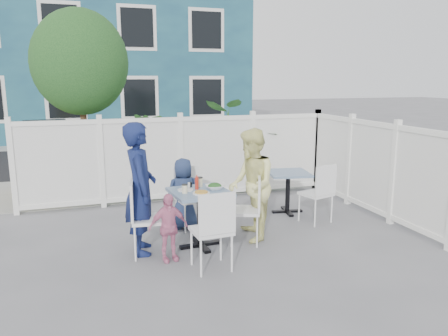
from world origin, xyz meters
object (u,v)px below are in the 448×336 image
object	(u,v)px
main_table	(200,203)
man	(140,189)
toddler	(168,227)
woman	(251,185)
utility_cabinet	(48,157)
chair_right	(251,204)
spare_table	(288,181)
chair_left	(142,213)
boy	(184,194)
chair_back	(189,192)
chair_near	(214,225)

from	to	relation	value
main_table	man	distance (m)	0.84
toddler	woman	bearing A→B (deg)	8.50
utility_cabinet	chair_right	world-z (taller)	utility_cabinet
main_table	toddler	bearing A→B (deg)	-146.47
man	woman	world-z (taller)	man
spare_table	toddler	xyz separation A→B (m)	(-2.37, -1.38, -0.12)
chair_left	man	size ratio (longest dim) A/B	0.57
main_table	chair_left	size ratio (longest dim) A/B	0.82
chair_left	man	xyz separation A→B (m)	(0.00, 0.12, 0.30)
chair_left	man	world-z (taller)	man
woman	boy	xyz separation A→B (m)	(-0.81, 0.78, -0.25)
spare_table	chair_left	distance (m)	2.87
chair_right	toddler	bearing A→B (deg)	123.70
chair_left	toddler	distance (m)	0.43
chair_left	chair_back	xyz separation A→B (m)	(0.86, 0.93, -0.03)
boy	man	bearing A→B (deg)	44.80
woman	chair_near	bearing A→B (deg)	-31.71
chair_near	woman	world-z (taller)	woman
chair_right	chair_left	bearing A→B (deg)	111.00
main_table	toddler	distance (m)	0.64
chair_back	man	xyz separation A→B (m)	(-0.86, -0.81, 0.33)
utility_cabinet	man	distance (m)	4.16
chair_back	man	world-z (taller)	man
spare_table	chair_back	xyz separation A→B (m)	(-1.79, -0.17, -0.01)
man	woman	size ratio (longest dim) A/B	1.09
main_table	chair_right	world-z (taller)	chair_right
chair_back	boy	world-z (taller)	boy
chair_left	chair_right	size ratio (longest dim) A/B	1.03
chair_right	toddler	distance (m)	1.26
chair_back	main_table	bearing A→B (deg)	76.56
chair_back	woman	world-z (taller)	woman
spare_table	chair_near	bearing A→B (deg)	-135.61
chair_near	man	bearing A→B (deg)	126.06
utility_cabinet	chair_back	bearing A→B (deg)	-61.09
main_table	chair_left	world-z (taller)	chair_left
chair_right	chair_back	size ratio (longest dim) A/B	1.02
main_table	chair_left	distance (m)	0.80
chair_left	woman	xyz separation A→B (m)	(1.57, 0.10, 0.23)
utility_cabinet	boy	bearing A→B (deg)	-62.77
chair_right	chair_back	world-z (taller)	chair_right
chair_left	boy	xyz separation A→B (m)	(0.76, 0.88, -0.03)
chair_left	spare_table	bearing A→B (deg)	121.02
main_table	chair_near	bearing A→B (deg)	-93.83
utility_cabinet	toddler	xyz separation A→B (m)	(1.66, -4.32, -0.26)
main_table	woman	xyz separation A→B (m)	(0.77, 0.05, 0.19)
chair_left	chair_back	bearing A→B (deg)	145.68
chair_back	chair_right	bearing A→B (deg)	114.82
utility_cabinet	chair_near	world-z (taller)	utility_cabinet
main_table	man	size ratio (longest dim) A/B	0.47
spare_table	boy	size ratio (longest dim) A/B	0.71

